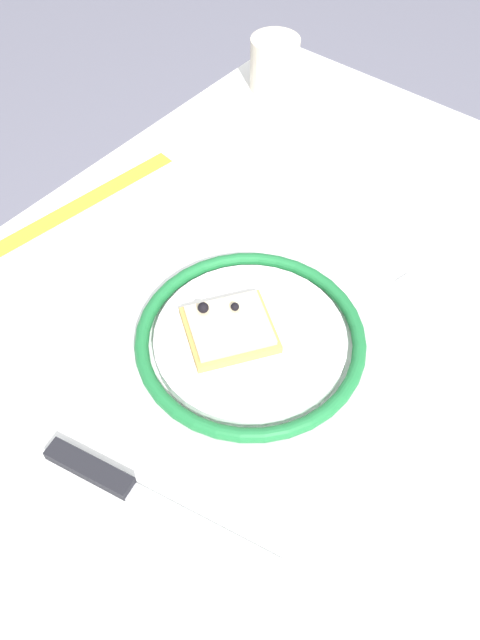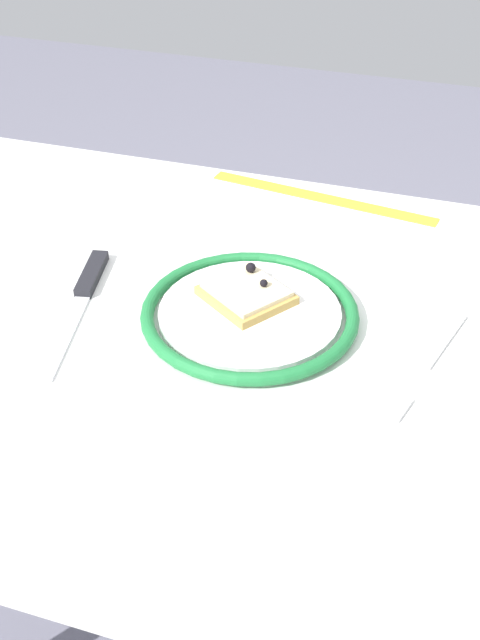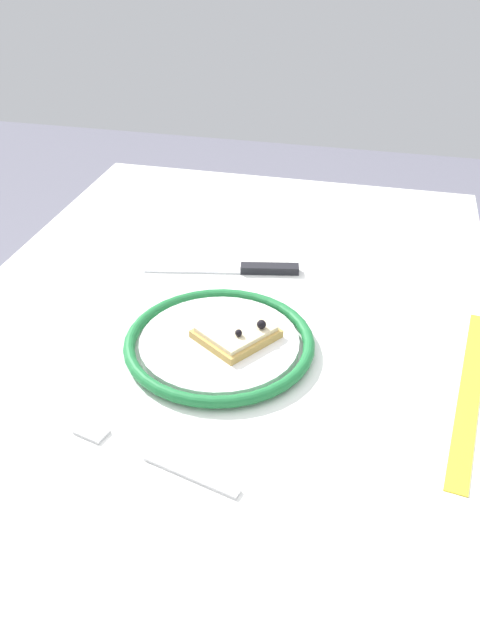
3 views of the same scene
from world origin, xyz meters
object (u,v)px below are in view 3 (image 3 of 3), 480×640
(pizza_slice_near, at_px, (237,332))
(measuring_tape, at_px, (470,390))
(dining_table, at_px, (214,388))
(plate, at_px, (219,343))
(fork, at_px, (152,458))
(knife, at_px, (249,269))

(pizza_slice_near, xyz_separation_m, measuring_tape, (-0.02, -0.29, -0.02))
(dining_table, height_order, measuring_tape, measuring_tape)
(plate, bearing_deg, pizza_slice_near, -63.13)
(fork, bearing_deg, plate, -5.38)
(dining_table, xyz_separation_m, plate, (-0.03, -0.02, 0.11))
(pizza_slice_near, distance_m, measuring_tape, 0.29)
(pizza_slice_near, bearing_deg, dining_table, 60.64)
(dining_table, relative_size, fork, 5.64)
(knife, height_order, measuring_tape, knife)
(knife, distance_m, measuring_tape, 0.38)
(dining_table, bearing_deg, measuring_tape, -97.39)
(knife, relative_size, fork, 1.20)
(plate, bearing_deg, dining_table, 29.74)
(dining_table, distance_m, plate, 0.11)
(dining_table, height_order, plate, plate)
(knife, xyz_separation_m, fork, (-0.40, 0.01, -0.00))
(pizza_slice_near, relative_size, measuring_tape, 0.36)
(plate, bearing_deg, measuring_tape, -91.96)
(dining_table, distance_m, measuring_tape, 0.35)
(dining_table, relative_size, plate, 4.56)
(plate, distance_m, measuring_tape, 0.31)
(dining_table, distance_m, knife, 0.20)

